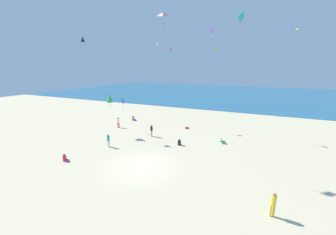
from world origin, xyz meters
TOP-DOWN VIEW (x-y plane):
  - ground_plane at (0.00, 10.00)m, footprint 120.00×120.00m
  - ocean_water at (0.00, 56.23)m, footprint 120.00×60.00m
  - beach_chair_far_right at (5.20, 8.63)m, footprint 0.69×0.63m
  - cooler_box at (-0.37, 12.36)m, footprint 0.50×0.55m
  - person_0 at (9.94, -2.05)m, footprint 0.36×0.36m
  - person_1 at (-9.75, 13.06)m, footprint 0.70×0.68m
  - person_2 at (-9.38, 8.75)m, footprint 0.40×0.40m
  - person_3 at (1.01, 6.08)m, footprint 0.47×0.64m
  - person_4 at (-7.03, -2.00)m, footprint 0.60×0.39m
  - person_5 at (-3.21, 7.38)m, footprint 0.38×0.38m
  - person_6 at (-5.72, 2.39)m, footprint 0.35×0.35m
  - kite_orange at (3.47, 31.30)m, footprint 0.60×0.59m
  - kite_pink at (0.67, 2.83)m, footprint 0.92×0.80m
  - kite_black at (-11.89, 6.04)m, footprint 0.78×0.78m
  - kite_lime at (12.75, 24.66)m, footprint 0.60×0.48m
  - kite_teal at (5.75, 12.75)m, footprint 0.59×1.07m
  - kite_blue at (-7.84, 8.04)m, footprint 0.82×0.26m
  - kite_red at (-11.33, 31.60)m, footprint 0.84×0.80m
  - kite_green at (-8.24, 5.94)m, footprint 1.16×1.16m
  - kite_white at (-5.23, 13.04)m, footprint 0.70×0.62m
  - kite_purple at (2.32, 13.08)m, footprint 0.38×0.64m
  - kite_yellow at (-0.05, 26.78)m, footprint 0.48×0.54m

SIDE VIEW (x-z plane):
  - ground_plane at x=0.00m, z-range 0.00..0.00m
  - ocean_water at x=0.00m, z-range 0.00..0.05m
  - cooler_box at x=-0.37m, z-range 0.00..0.30m
  - person_4 at x=-7.03m, z-range -0.09..0.61m
  - person_3 at x=1.01m, z-range -0.09..0.62m
  - beach_chair_far_right at x=5.20m, z-range -0.02..0.61m
  - person_1 at x=-9.75m, z-range -0.11..0.70m
  - person_6 at x=-5.72m, z-range 0.11..1.49m
  - person_5 at x=-3.21m, z-range 0.11..1.57m
  - person_2 at x=-9.38m, z-range 0.11..1.58m
  - person_0 at x=9.94m, z-range 0.12..1.62m
  - kite_blue at x=-7.84m, z-range 3.20..4.82m
  - kite_green at x=-8.24m, z-range 3.73..5.59m
  - kite_yellow at x=-0.05m, z-range 11.15..12.18m
  - kite_white at x=-5.23m, z-range 10.99..12.37m
  - kite_black at x=-11.89m, z-range 10.94..12.48m
  - kite_red at x=-11.33m, z-range 11.61..13.45m
  - kite_pink at x=0.67m, z-range 11.96..13.26m
  - kite_purple at x=2.32m, z-range 11.93..13.44m
  - kite_orange at x=3.47m, z-range 12.89..14.30m
  - kite_teal at x=5.75m, z-range 12.88..15.01m
  - kite_lime at x=12.75m, z-range 13.55..14.50m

